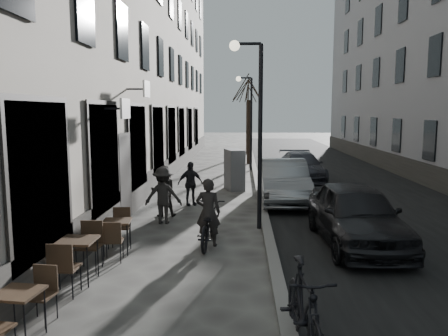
# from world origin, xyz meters

# --- Properties ---
(road) EXTENTS (7.30, 60.00, 0.00)m
(road) POSITION_xyz_m (3.85, 16.00, 0.00)
(road) COLOR black
(road) RESTS_ON ground
(kerb) EXTENTS (0.25, 60.00, 0.12)m
(kerb) POSITION_xyz_m (0.20, 16.00, 0.06)
(kerb) COLOR slate
(kerb) RESTS_ON ground
(building_left) EXTENTS (4.00, 35.00, 16.00)m
(building_left) POSITION_xyz_m (-6.00, 16.50, 8.00)
(building_left) COLOR gray
(building_left) RESTS_ON ground
(streetlamp_near) EXTENTS (0.90, 0.28, 5.09)m
(streetlamp_near) POSITION_xyz_m (-0.17, 6.00, 3.16)
(streetlamp_near) COLOR black
(streetlamp_near) RESTS_ON ground
(streetlamp_far) EXTENTS (0.90, 0.28, 5.09)m
(streetlamp_far) POSITION_xyz_m (-0.17, 18.00, 3.16)
(streetlamp_far) COLOR black
(streetlamp_far) RESTS_ON ground
(tree_near) EXTENTS (2.40, 2.40, 5.70)m
(tree_near) POSITION_xyz_m (-0.10, 21.00, 4.66)
(tree_near) COLOR black
(tree_near) RESTS_ON ground
(tree_far) EXTENTS (2.40, 2.40, 5.70)m
(tree_far) POSITION_xyz_m (-0.10, 27.00, 4.66)
(tree_far) COLOR black
(tree_far) RESTS_ON ground
(bistro_set_a) EXTENTS (0.65, 1.48, 0.86)m
(bistro_set_a) POSITION_xyz_m (-3.62, -0.12, 0.44)
(bistro_set_a) COLOR black
(bistro_set_a) RESTS_ON ground
(bistro_set_b) EXTENTS (0.68, 1.66, 0.98)m
(bistro_set_b) POSITION_xyz_m (-3.60, 2.05, 0.51)
(bistro_set_b) COLOR black
(bistro_set_b) RESTS_ON ground
(bistro_set_c) EXTENTS (0.69, 1.56, 0.90)m
(bistro_set_c) POSITION_xyz_m (-3.34, 3.77, 0.46)
(bistro_set_c) COLOR black
(bistro_set_c) RESTS_ON ground
(utility_cabinet) EXTENTS (0.91, 1.24, 1.67)m
(utility_cabinet) POSITION_xyz_m (-0.80, 12.01, 0.84)
(utility_cabinet) COLOR slate
(utility_cabinet) RESTS_ON ground
(bicycle) EXTENTS (0.83, 1.97, 1.01)m
(bicycle) POSITION_xyz_m (-1.29, 4.40, 0.51)
(bicycle) COLOR black
(bicycle) RESTS_ON ground
(cyclist_rider) EXTENTS (0.63, 0.44, 1.65)m
(cyclist_rider) POSITION_xyz_m (-1.29, 4.40, 0.83)
(cyclist_rider) COLOR black
(cyclist_rider) RESTS_ON ground
(pedestrian_near) EXTENTS (0.87, 0.73, 1.57)m
(pedestrian_near) POSITION_xyz_m (-2.91, 7.31, 0.79)
(pedestrian_near) COLOR black
(pedestrian_near) RESTS_ON ground
(pedestrian_mid) EXTENTS (1.09, 0.67, 1.64)m
(pedestrian_mid) POSITION_xyz_m (-2.75, 6.45, 0.82)
(pedestrian_mid) COLOR black
(pedestrian_mid) RESTS_ON ground
(pedestrian_far) EXTENTS (0.96, 0.71, 1.52)m
(pedestrian_far) POSITION_xyz_m (-2.27, 8.93, 0.76)
(pedestrian_far) COLOR black
(pedestrian_far) RESTS_ON ground
(car_near) EXTENTS (1.94, 4.48, 1.51)m
(car_near) POSITION_xyz_m (2.29, 4.63, 0.75)
(car_near) COLOR black
(car_near) RESTS_ON ground
(car_mid) EXTENTS (1.63, 4.60, 1.51)m
(car_mid) POSITION_xyz_m (1.00, 9.64, 0.76)
(car_mid) COLOR gray
(car_mid) RESTS_ON ground
(car_far) EXTENTS (2.00, 4.54, 1.30)m
(car_far) POSITION_xyz_m (2.30, 14.67, 0.65)
(car_far) COLOR #373941
(car_far) RESTS_ON ground
(moped) EXTENTS (0.74, 2.09, 1.24)m
(moped) POSITION_xyz_m (0.35, -0.31, 0.62)
(moped) COLOR black
(moped) RESTS_ON ground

